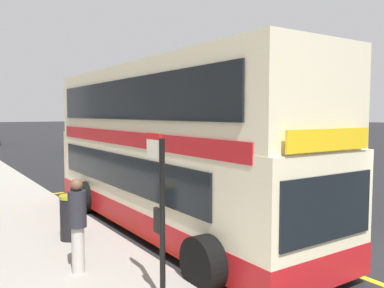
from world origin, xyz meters
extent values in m
plane|color=black|center=(0.00, 32.00, 0.00)|extent=(260.00, 260.00, 0.00)
cube|color=beige|center=(-2.45, 5.06, 1.35)|extent=(2.54, 10.51, 2.30)
cube|color=beige|center=(-2.45, 5.06, 3.45)|extent=(2.51, 10.30, 1.90)
cube|color=red|center=(-2.45, 5.06, 0.50)|extent=(2.56, 10.53, 0.60)
cube|color=#B2191E|center=(-2.45, 5.06, 2.52)|extent=(2.57, 9.67, 0.36)
cube|color=black|center=(-3.74, 5.46, 1.65)|extent=(0.04, 8.41, 0.90)
cube|color=black|center=(-3.74, 5.06, 3.50)|extent=(0.04, 9.25, 1.00)
cube|color=black|center=(-2.45, -0.22, 1.60)|extent=(2.23, 0.04, 1.10)
cube|color=yellow|center=(-2.45, -0.22, 2.72)|extent=(2.03, 0.04, 0.36)
cylinder|color=black|center=(-3.81, 1.28, 0.50)|extent=(0.56, 1.00, 1.00)
cylinder|color=black|center=(-1.09, 1.28, 0.50)|extent=(0.56, 1.00, 1.00)
cylinder|color=black|center=(-3.81, 7.95, 0.50)|extent=(0.56, 1.00, 1.00)
cylinder|color=black|center=(-1.09, 7.95, 0.50)|extent=(0.56, 1.00, 1.00)
cube|color=gold|center=(-3.92, 4.77, 0.01)|extent=(0.16, 13.71, 0.01)
cube|color=gold|center=(-1.02, 4.77, 0.01)|extent=(0.16, 13.71, 0.01)
cube|color=gold|center=(-2.47, 11.55, 0.01)|extent=(3.06, 0.16, 0.01)
cylinder|color=black|center=(-4.85, 1.04, 1.45)|extent=(0.09, 0.09, 2.62)
cube|color=silver|center=(-4.85, 1.30, 2.58)|extent=(0.05, 0.42, 0.30)
cube|color=red|center=(-4.85, 1.30, 2.78)|extent=(0.05, 0.42, 0.10)
cube|color=black|center=(-4.85, 1.14, 1.44)|extent=(0.06, 0.28, 0.40)
cube|color=#196066|center=(2.52, 27.03, 0.66)|extent=(1.76, 4.20, 0.72)
cube|color=black|center=(2.52, 26.93, 1.32)|extent=(1.52, 1.90, 0.60)
cylinder|color=black|center=(1.58, 28.33, 0.30)|extent=(0.22, 0.60, 0.60)
cylinder|color=black|center=(3.45, 28.33, 0.30)|extent=(0.22, 0.60, 0.60)
cylinder|color=black|center=(1.58, 25.73, 0.30)|extent=(0.22, 0.60, 0.60)
cylinder|color=black|center=(3.45, 25.73, 0.30)|extent=(0.22, 0.60, 0.60)
cylinder|color=#B7B2AD|center=(-5.57, 3.01, 0.57)|extent=(0.24, 0.24, 0.87)
cylinder|color=#26262D|center=(-5.57, 3.01, 1.35)|extent=(0.34, 0.34, 0.69)
sphere|color=brown|center=(-5.57, 3.01, 1.81)|extent=(0.23, 0.23, 0.23)
cylinder|color=black|center=(-5.09, 5.05, 0.64)|extent=(0.49, 0.49, 0.99)
cylinder|color=#A5991E|center=(-5.09, 5.05, 1.17)|extent=(0.52, 0.52, 0.08)
camera|label=1|loc=(-7.86, -4.29, 3.14)|focal=37.20mm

